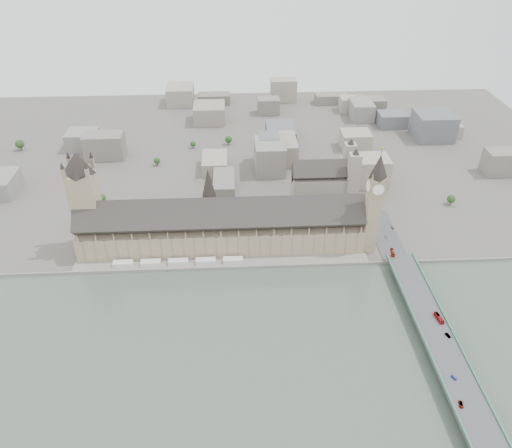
{
  "coord_description": "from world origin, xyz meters",
  "views": [
    {
      "loc": [
        12.52,
        -367.33,
        287.79
      ],
      "look_at": [
        32.63,
        20.75,
        24.44
      ],
      "focal_mm": 35.0,
      "sensor_mm": 36.0,
      "label": 1
    }
  ],
  "objects_px": {
    "palace_of_westminster": "(221,227)",
    "westminster_bridge": "(425,316)",
    "elizabeth_tower": "(375,197)",
    "red_bus_south": "(439,318)",
    "victoria_tower": "(85,198)",
    "car_grey": "(461,404)",
    "car_approach": "(392,228)",
    "westminster_abbey": "(325,183)",
    "car_blue": "(454,377)",
    "red_bus_north": "(392,252)",
    "car_silver": "(448,335)"
  },
  "relations": [
    {
      "from": "westminster_bridge",
      "to": "car_blue",
      "type": "distance_m",
      "value": 65.39
    },
    {
      "from": "victoria_tower",
      "to": "car_grey",
      "type": "distance_m",
      "value": 344.43
    },
    {
      "from": "elizabeth_tower",
      "to": "car_silver",
      "type": "height_order",
      "value": "elizabeth_tower"
    },
    {
      "from": "westminster_abbey",
      "to": "red_bus_south",
      "type": "height_order",
      "value": "westminster_abbey"
    },
    {
      "from": "car_grey",
      "to": "car_approach",
      "type": "distance_m",
      "value": 200.24
    },
    {
      "from": "elizabeth_tower",
      "to": "car_approach",
      "type": "height_order",
      "value": "elizabeth_tower"
    },
    {
      "from": "elizabeth_tower",
      "to": "red_bus_south",
      "type": "bearing_deg",
      "value": -74.02
    },
    {
      "from": "elizabeth_tower",
      "to": "westminster_bridge",
      "type": "distance_m",
      "value": 111.81
    },
    {
      "from": "red_bus_south",
      "to": "car_approach",
      "type": "xyz_separation_m",
      "value": [
        -1.46,
        123.45,
        -0.9
      ]
    },
    {
      "from": "red_bus_south",
      "to": "car_blue",
      "type": "height_order",
      "value": "red_bus_south"
    },
    {
      "from": "westminster_bridge",
      "to": "red_bus_south",
      "type": "relative_size",
      "value": 27.19
    },
    {
      "from": "palace_of_westminster",
      "to": "car_approach",
      "type": "distance_m",
      "value": 167.2
    },
    {
      "from": "palace_of_westminster",
      "to": "elizabeth_tower",
      "type": "relative_size",
      "value": 2.47
    },
    {
      "from": "victoria_tower",
      "to": "red_bus_south",
      "type": "relative_size",
      "value": 8.37
    },
    {
      "from": "car_grey",
      "to": "red_bus_north",
      "type": "bearing_deg",
      "value": 100.68
    },
    {
      "from": "elizabeth_tower",
      "to": "red_bus_north",
      "type": "xyz_separation_m",
      "value": [
        17.43,
        -21.28,
        -46.31
      ]
    },
    {
      "from": "palace_of_westminster",
      "to": "westminster_bridge",
      "type": "relative_size",
      "value": 0.82
    },
    {
      "from": "westminster_bridge",
      "to": "car_silver",
      "type": "bearing_deg",
      "value": -75.99
    },
    {
      "from": "car_grey",
      "to": "car_approach",
      "type": "xyz_separation_m",
      "value": [
        11.5,
        199.91,
        -0.02
      ]
    },
    {
      "from": "westminster_bridge",
      "to": "car_approach",
      "type": "distance_m",
      "value": 114.0
    },
    {
      "from": "westminster_bridge",
      "to": "westminster_abbey",
      "type": "height_order",
      "value": "westminster_abbey"
    },
    {
      "from": "palace_of_westminster",
      "to": "westminster_bridge",
      "type": "height_order",
      "value": "palace_of_westminster"
    },
    {
      "from": "palace_of_westminster",
      "to": "car_approach",
      "type": "height_order",
      "value": "palace_of_westminster"
    },
    {
      "from": "car_blue",
      "to": "red_bus_north",
      "type": "bearing_deg",
      "value": 67.19
    },
    {
      "from": "westminster_bridge",
      "to": "westminster_abbey",
      "type": "distance_m",
      "value": 190.56
    },
    {
      "from": "car_blue",
      "to": "car_silver",
      "type": "height_order",
      "value": "car_silver"
    },
    {
      "from": "elizabeth_tower",
      "to": "car_blue",
      "type": "bearing_deg",
      "value": -82.67
    },
    {
      "from": "victoria_tower",
      "to": "car_grey",
      "type": "relative_size",
      "value": 17.76
    },
    {
      "from": "westminster_bridge",
      "to": "car_silver",
      "type": "xyz_separation_m",
      "value": [
        6.77,
        -27.12,
        5.95
      ]
    },
    {
      "from": "westminster_abbey",
      "to": "car_grey",
      "type": "bearing_deg",
      "value": -80.65
    },
    {
      "from": "red_bus_south",
      "to": "car_silver",
      "type": "bearing_deg",
      "value": -96.52
    },
    {
      "from": "elizabeth_tower",
      "to": "car_blue",
      "type": "relative_size",
      "value": 24.14
    },
    {
      "from": "westminster_abbey",
      "to": "red_bus_north",
      "type": "relative_size",
      "value": 6.19
    },
    {
      "from": "car_silver",
      "to": "car_approach",
      "type": "relative_size",
      "value": 0.95
    },
    {
      "from": "palace_of_westminster",
      "to": "westminster_abbey",
      "type": "relative_size",
      "value": 3.9
    },
    {
      "from": "car_silver",
      "to": "westminster_abbey",
      "type": "bearing_deg",
      "value": 83.54
    },
    {
      "from": "westminster_bridge",
      "to": "car_grey",
      "type": "relative_size",
      "value": 57.72
    },
    {
      "from": "palace_of_westminster",
      "to": "westminster_abbey",
      "type": "xyz_separation_m",
      "value": [
        110.92,
        75.3,
        2.38
      ]
    },
    {
      "from": "victoria_tower",
      "to": "red_bus_north",
      "type": "xyz_separation_m",
      "value": [
        277.43,
        -39.28,
        -43.42
      ]
    },
    {
      "from": "palace_of_westminster",
      "to": "westminster_bridge",
      "type": "bearing_deg",
      "value": -33.49
    },
    {
      "from": "car_silver",
      "to": "car_blue",
      "type": "bearing_deg",
      "value": -126.84
    },
    {
      "from": "elizabeth_tower",
      "to": "car_approach",
      "type": "distance_m",
      "value": 58.06
    },
    {
      "from": "westminster_abbey",
      "to": "palace_of_westminster",
      "type": "bearing_deg",
      "value": -145.83
    },
    {
      "from": "victoria_tower",
      "to": "car_approach",
      "type": "bearing_deg",
      "value": 0.05
    },
    {
      "from": "victoria_tower",
      "to": "car_grey",
      "type": "xyz_separation_m",
      "value": [
        277.16,
        -199.66,
        -44.17
      ]
    },
    {
      "from": "red_bus_north",
      "to": "victoria_tower",
      "type": "bearing_deg",
      "value": 179.16
    },
    {
      "from": "palace_of_westminster",
      "to": "red_bus_south",
      "type": "bearing_deg",
      "value": -34.81
    },
    {
      "from": "westminster_bridge",
      "to": "car_silver",
      "type": "height_order",
      "value": "car_silver"
    },
    {
      "from": "car_blue",
      "to": "car_grey",
      "type": "bearing_deg",
      "value": -123.49
    },
    {
      "from": "victoria_tower",
      "to": "car_silver",
      "type": "height_order",
      "value": "victoria_tower"
    }
  ]
}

